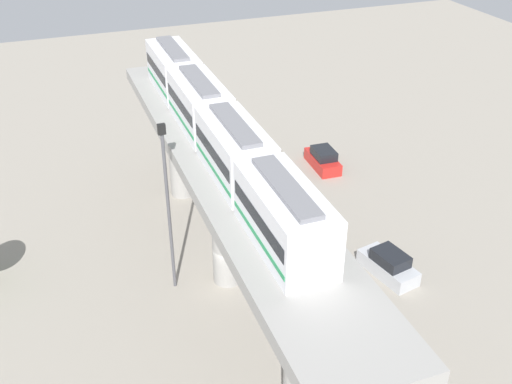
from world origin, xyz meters
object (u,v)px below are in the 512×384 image
Objects in this scene: train at (216,126)px; signal_post at (168,204)px; parked_car_red at (323,159)px; parked_car_silver at (389,265)px.

train reaches higher than signal_post.
parked_car_red is 20.17m from signal_post.
signal_post is at bearing 15.93° from train.
signal_post is at bearing 37.54° from parked_car_red.
train is 5.38m from signal_post.
train is at bearing 41.69° from parked_car_red.
parked_car_silver is at bearing 154.90° from train.
train is at bearing -36.48° from parked_car_silver.
parked_car_silver is (-10.00, 4.68, -9.50)m from train.
signal_post is (3.40, 0.97, -4.05)m from train.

